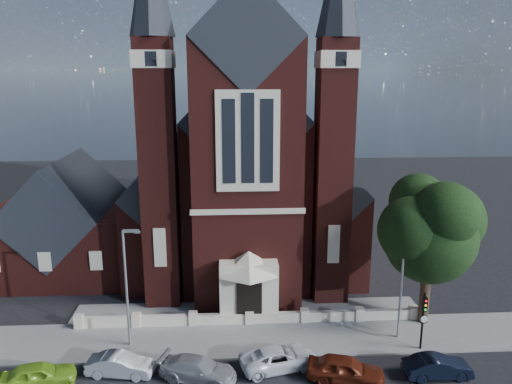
% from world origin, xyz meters
% --- Properties ---
extents(ground, '(120.00, 120.00, 0.00)m').
position_xyz_m(ground, '(0.00, 15.00, 0.00)').
color(ground, black).
rests_on(ground, ground).
extents(pavement_strip, '(60.00, 5.00, 0.12)m').
position_xyz_m(pavement_strip, '(0.00, 4.50, 0.00)').
color(pavement_strip, slate).
rests_on(pavement_strip, ground).
extents(forecourt_paving, '(26.00, 3.00, 0.14)m').
position_xyz_m(forecourt_paving, '(0.00, 8.50, 0.00)').
color(forecourt_paving, slate).
rests_on(forecourt_paving, ground).
extents(forecourt_wall, '(24.00, 0.40, 0.90)m').
position_xyz_m(forecourt_wall, '(0.00, 6.50, 0.00)').
color(forecourt_wall, beige).
rests_on(forecourt_wall, ground).
extents(church, '(20.01, 34.90, 29.20)m').
position_xyz_m(church, '(-0.00, 22.94, 8.19)').
color(church, '#4A1813').
rests_on(church, ground).
extents(parish_hall, '(12.00, 12.20, 10.24)m').
position_xyz_m(parish_hall, '(-16.00, 18.00, 4.01)').
color(parish_hall, '#4A1813').
rests_on(parish_hall, ground).
extents(street_tree, '(6.40, 6.60, 10.70)m').
position_xyz_m(street_tree, '(12.60, 5.71, 6.96)').
color(street_tree, black).
rests_on(street_tree, ground).
extents(street_lamp_left, '(1.16, 0.22, 8.09)m').
position_xyz_m(street_lamp_left, '(-7.91, 4.00, 4.60)').
color(street_lamp_left, gray).
rests_on(street_lamp_left, ground).
extents(street_lamp_right, '(1.16, 0.22, 8.09)m').
position_xyz_m(street_lamp_right, '(10.09, 4.00, 4.60)').
color(street_lamp_right, gray).
rests_on(street_lamp_right, ground).
extents(traffic_signal, '(0.28, 0.42, 4.00)m').
position_xyz_m(traffic_signal, '(11.00, 2.43, 2.58)').
color(traffic_signal, black).
rests_on(traffic_signal, ground).
extents(car_lime_van, '(4.45, 2.65, 1.42)m').
position_xyz_m(car_lime_van, '(-12.44, -0.02, 0.71)').
color(car_lime_van, '#7FB925').
rests_on(car_lime_van, ground).
extents(car_silver_a, '(4.14, 1.94, 1.31)m').
position_xyz_m(car_silver_a, '(-7.96, 0.81, 0.66)').
color(car_silver_a, '#A1A4A9').
rests_on(car_silver_a, ground).
extents(car_silver_b, '(4.95, 3.20, 1.33)m').
position_xyz_m(car_silver_b, '(-3.28, 0.11, 0.67)').
color(car_silver_b, gray).
rests_on(car_silver_b, ground).
extents(car_white_suv, '(5.18, 3.30, 1.33)m').
position_xyz_m(car_white_suv, '(1.57, 1.01, 0.66)').
color(car_white_suv, white).
rests_on(car_white_suv, ground).
extents(car_dark_red, '(4.84, 3.01, 1.54)m').
position_xyz_m(car_dark_red, '(5.33, -0.55, 0.77)').
color(car_dark_red, '#5C1F0F').
rests_on(car_dark_red, ground).
extents(car_navy, '(4.04, 1.47, 1.32)m').
position_xyz_m(car_navy, '(10.89, -0.44, 0.66)').
color(car_navy, black).
rests_on(car_navy, ground).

